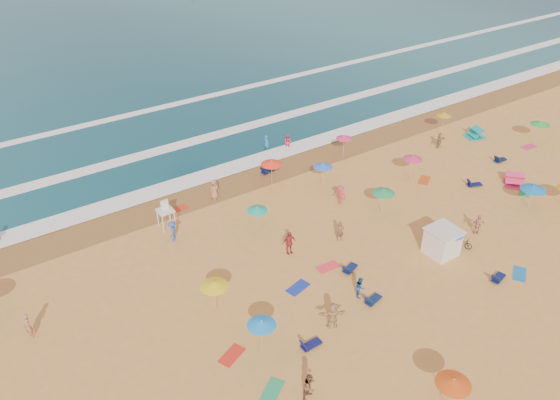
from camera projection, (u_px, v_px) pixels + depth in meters
ground at (338, 248)px, 40.74m from camera, size 220.00×220.00×0.00m
ocean at (47, 14)px, 99.49m from camera, size 220.00×140.00×0.18m
wet_sand at (251, 178)px, 49.48m from camera, size 220.00×220.00×0.00m
surf_foam at (206, 141)px, 55.60m from camera, size 200.00×18.70×0.05m
cabana at (442, 242)px, 39.66m from camera, size 2.00×2.00×2.00m
cabana_roof at (444, 230)px, 39.09m from camera, size 2.20×2.20×0.12m
bicycle at (461, 242)px, 40.65m from camera, size 1.10×1.76×0.87m
lifeguard_stand at (166, 216)px, 42.45m from camera, size 1.20×1.20×2.10m
beach_umbrellas at (373, 207)px, 41.49m from camera, size 53.02×26.70×0.81m
loungers at (369, 251)px, 40.09m from camera, size 46.47×22.33×0.34m
towels at (405, 235)px, 42.10m from camera, size 39.89×22.23×0.03m
popup_tents at (494, 153)px, 52.29m from camera, size 7.25×10.56×1.20m
beachgoers at (283, 235)px, 40.67m from camera, size 42.63×26.81×2.14m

